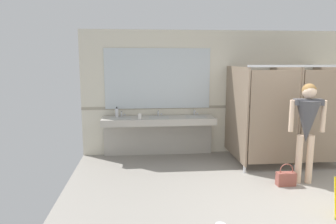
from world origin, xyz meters
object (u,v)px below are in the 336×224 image
Objects in this scene: handbag at (286,178)px; person_standing at (307,121)px; soap_dispenser at (117,112)px; paper_cup at (140,116)px.

person_standing is at bearing 14.35° from handbag.
soap_dispenser reaches higher than paper_cup.
soap_dispenser is at bearing 147.91° from paper_cup.
handbag is 3.01m from paper_cup.
handbag is at bearing -32.93° from soap_dispenser.
person_standing is at bearing -28.87° from soap_dispenser.
person_standing is 3.74m from soap_dispenser.
handbag is (-0.35, -0.09, -0.96)m from person_standing.
person_standing is 1.03m from handbag.
person_standing reaches higher than handbag.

